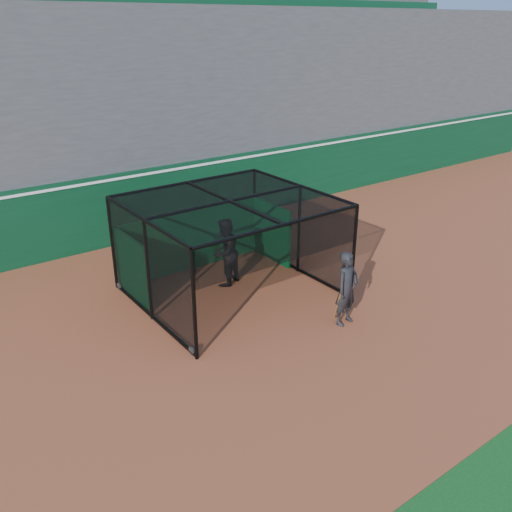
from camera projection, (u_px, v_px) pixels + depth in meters
ground at (267, 347)px, 13.04m from camera, size 120.00×120.00×0.00m
outfield_wall at (119, 207)px, 18.81m from camera, size 50.00×0.50×2.50m
grandstand at (70, 101)px, 20.33m from camera, size 50.00×7.85×8.95m
batting_cage at (230, 248)px, 15.12m from camera, size 5.12×4.69×2.76m
batter at (225, 252)px, 15.79m from camera, size 1.21×1.10×2.04m
on_deck_player at (347, 289)px, 13.71m from camera, size 0.79×0.58×1.97m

